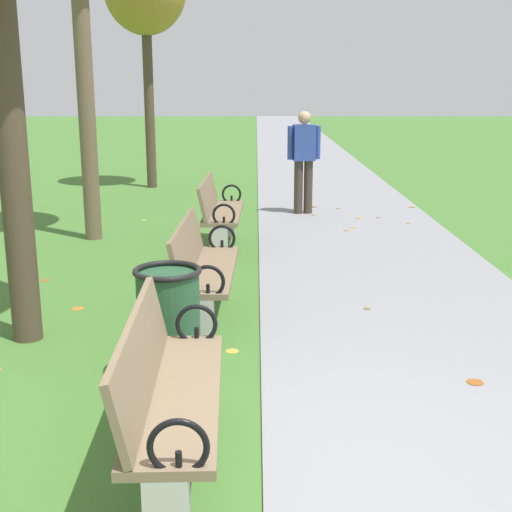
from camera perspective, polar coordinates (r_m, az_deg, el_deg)
The scene contains 8 objects.
ground_plane at distance 3.86m, azimuth 0.69°, elevation -18.55°, with size 80.00×80.00×0.00m, color #42722D.
paved_walkway at distance 21.39m, azimuth 3.90°, elevation 8.60°, with size 2.71×44.00×0.02m, color gray.
park_bench_1 at distance 3.77m, azimuth -7.12°, elevation -11.08°, with size 0.52×1.61×0.90m.
park_bench_2 at distance 6.10m, azimuth -4.26°, elevation -1.06°, with size 0.51×1.61×0.90m.
park_bench_3 at distance 8.77m, azimuth -2.93°, elevation 3.65°, with size 0.51×1.61×0.90m.
pedestrian_walking at distance 11.08m, azimuth 4.09°, elevation 8.16°, with size 0.53×0.26×1.62m.
trash_bin at distance 4.92m, azimuth -7.07°, elevation -5.67°, with size 0.48×0.48×0.84m.
scattered_leaves at distance 7.59m, azimuth 1.91°, elevation -1.66°, with size 5.05×9.91×0.02m.
Camera 1 is at (-0.04, -3.25, 2.09)m, focal length 48.50 mm.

